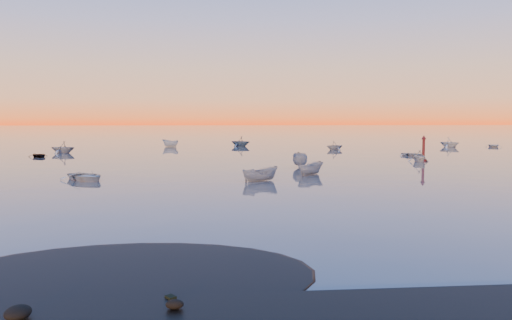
{
  "coord_description": "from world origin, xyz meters",
  "views": [
    {
      "loc": [
        -3.34,
        -17.68,
        5.31
      ],
      "look_at": [
        0.82,
        28.0,
        1.52
      ],
      "focal_mm": 35.0,
      "sensor_mm": 36.0,
      "label": 1
    }
  ],
  "objects": [
    {
      "name": "ground",
      "position": [
        0.0,
        100.0,
        0.0
      ],
      "size": [
        600.0,
        600.0,
        0.0
      ],
      "primitive_type": "plane",
      "color": "#605750",
      "rests_on": "ground"
    },
    {
      "name": "mud_lobes",
      "position": [
        0.0,
        -1.0,
        0.01
      ],
      "size": [
        140.0,
        6.0,
        0.07
      ],
      "primitive_type": null,
      "color": "black",
      "rests_on": "ground"
    },
    {
      "name": "moored_fleet",
      "position": [
        0.0,
        53.0,
        0.0
      ],
      "size": [
        124.0,
        58.0,
        1.2
      ],
      "primitive_type": null,
      "color": "silver",
      "rests_on": "ground"
    },
    {
      "name": "boat_near_left",
      "position": [
        -14.16,
        26.39,
        0.0
      ],
      "size": [
        4.63,
        4.38,
        1.13
      ],
      "primitive_type": "imported",
      "rotation": [
        0.0,
        0.0,
        0.72
      ],
      "color": "silver",
      "rests_on": "ground"
    },
    {
      "name": "boat_near_center",
      "position": [
        6.1,
        28.73,
        0.0
      ],
      "size": [
        3.48,
        3.59,
        1.22
      ],
      "primitive_type": "imported",
      "rotation": [
        0.0,
        0.0,
        2.32
      ],
      "color": "slate",
      "rests_on": "ground"
    },
    {
      "name": "boat_near_right",
      "position": [
        22.49,
        41.98,
        0.0
      ],
      "size": [
        3.23,
        1.53,
        1.12
      ],
      "primitive_type": "imported",
      "rotation": [
        0.0,
        0.0,
        3.11
      ],
      "color": "silver",
      "rests_on": "ground"
    },
    {
      "name": "channel_marker",
      "position": [
        23.52,
        43.1,
        1.33
      ],
      "size": [
        0.95,
        0.95,
        3.37
      ],
      "color": "#450E0F",
      "rests_on": "ground"
    }
  ]
}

